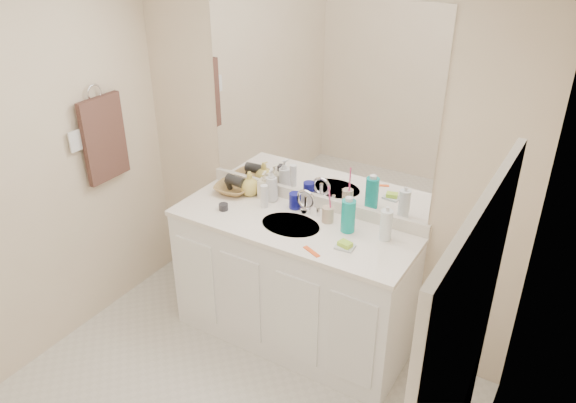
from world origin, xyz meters
The scene contains 26 objects.
wall_back centered at (0.00, 1.30, 1.20)m, with size 2.60×0.02×2.40m, color beige.
wall_right centered at (1.30, 0.00, 1.20)m, with size 0.02×2.60×2.40m, color beige.
vanity_cabinet centered at (0.00, 1.02, 0.42)m, with size 1.50×0.55×0.85m, color white.
countertop centered at (0.00, 1.02, 0.86)m, with size 1.52×0.57×0.03m, color white.
backsplash centered at (0.00, 1.29, 0.92)m, with size 1.52×0.03×0.08m, color white.
sink_basin centered at (0.00, 1.00, 0.87)m, with size 0.37×0.37×0.02m, color beige.
faucet centered at (0.00, 1.18, 0.94)m, with size 0.02×0.02×0.11m, color silver.
mirror centered at (0.00, 1.29, 1.56)m, with size 1.48×0.01×1.20m, color white.
blue_mug centered at (-0.08, 1.20, 0.93)m, with size 0.07×0.07×0.10m, color navy.
tan_cup centered at (0.17, 1.15, 0.93)m, with size 0.07×0.07×0.10m, color #C8A98D.
toothbrush centered at (0.18, 1.15, 1.03)m, with size 0.01×0.01×0.19m, color #F84184.
mouthwash_bottle centered at (0.32, 1.12, 0.98)m, with size 0.08×0.08×0.20m, color #0D9C95.
clear_pump_bottle centered at (0.54, 1.14, 0.97)m, with size 0.07×0.07×0.18m, color white.
soap_dish centered at (0.39, 0.94, 0.89)m, with size 0.10×0.08×0.01m, color silver.
green_soap centered at (0.39, 0.94, 0.90)m, with size 0.07×0.05×0.03m, color #AFE738.
orange_comb centered at (0.25, 0.81, 0.88)m, with size 0.13×0.03×0.01m, color #FF551A.
dark_jar centered at (-0.45, 0.95, 0.90)m, with size 0.06×0.06×0.04m, color #26252A.
extra_white_bottle centered at (-0.26, 1.11, 0.96)m, with size 0.05×0.05×0.15m, color white.
soap_bottle_white centered at (-0.26, 1.21, 0.99)m, with size 0.09×0.09×0.22m, color white.
soap_bottle_cream centered at (-0.33, 1.23, 0.97)m, with size 0.08×0.08×0.18m, color #F5E9C8.
soap_bottle_yellow centered at (-0.43, 1.20, 0.96)m, with size 0.13×0.13×0.16m, color #DAC255.
wicker_basket centered at (-0.54, 1.17, 0.91)m, with size 0.24×0.24×0.06m, color olive.
hair_dryer centered at (-0.52, 1.17, 0.97)m, with size 0.07×0.07×0.13m, color black.
towel_ring centered at (-1.27, 0.77, 1.55)m, with size 0.11×0.11×0.01m, color silver.
hand_towel centered at (-1.25, 0.77, 1.25)m, with size 0.04×0.32×0.55m, color black.
switch_plate centered at (-1.27, 0.57, 1.30)m, with size 0.01×0.09×0.13m, color white.
Camera 1 is at (1.48, -1.48, 2.58)m, focal length 35.00 mm.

